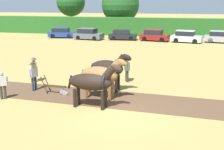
{
  "coord_description": "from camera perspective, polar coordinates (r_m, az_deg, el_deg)",
  "views": [
    {
      "loc": [
        2.79,
        -12.55,
        5.24
      ],
      "look_at": [
        -0.91,
        2.85,
        1.1
      ],
      "focal_mm": 45.0,
      "sensor_mm": 36.0,
      "label": 1
    }
  ],
  "objects": [
    {
      "name": "ground_plane",
      "position": [
        13.88,
        0.9,
        -7.53
      ],
      "size": [
        240.0,
        240.0,
        0.0
      ],
      "primitive_type": "plane",
      "color": "#998447"
    },
    {
      "name": "plowed_furrow_strip",
      "position": [
        18.26,
        -18.88,
        -2.83
      ],
      "size": [
        36.02,
        4.5,
        0.01
      ],
      "primitive_type": "cube",
      "rotation": [
        0.0,
        0.0,
        -0.04
      ],
      "color": "brown",
      "rests_on": "ground"
    },
    {
      "name": "hedgerow",
      "position": [
        44.96,
        10.04,
        9.55
      ],
      "size": [
        58.95,
        1.72,
        2.84
      ],
      "primitive_type": "cube",
      "color": "#286023",
      "rests_on": "ground"
    },
    {
      "name": "tree_far_left",
      "position": [
        53.85,
        -8.37,
        14.47
      ],
      "size": [
        5.25,
        5.25,
        7.85
      ],
      "color": "#423323",
      "rests_on": "ground"
    },
    {
      "name": "tree_left",
      "position": [
        50.88,
        1.73,
        14.05
      ],
      "size": [
        6.59,
        6.59,
        8.02
      ],
      "color": "#4C3823",
      "rests_on": "ground"
    },
    {
      "name": "draft_horse_lead_left",
      "position": [
        14.13,
        -4.08,
        -1.45
      ],
      "size": [
        2.97,
        0.98,
        2.39
      ],
      "rotation": [
        0.0,
        0.0,
        -0.04
      ],
      "color": "black",
      "rests_on": "ground"
    },
    {
      "name": "draft_horse_lead_right",
      "position": [
        15.47,
        -2.27,
        -0.02
      ],
      "size": [
        2.81,
        1.12,
        2.38
      ],
      "rotation": [
        0.0,
        0.0,
        -0.04
      ],
      "color": "brown",
      "rests_on": "ground"
    },
    {
      "name": "draft_horse_trail_left",
      "position": [
        16.8,
        -0.74,
        1.37
      ],
      "size": [
        2.69,
        1.11,
        2.38
      ],
      "rotation": [
        0.0,
        0.0,
        -0.04
      ],
      "color": "black",
      "rests_on": "ground"
    },
    {
      "name": "plow",
      "position": [
        16.76,
        -11.09,
        -2.71
      ],
      "size": [
        1.62,
        0.48,
        1.13
      ],
      "rotation": [
        0.0,
        0.0,
        -0.04
      ],
      "color": "#4C331E",
      "rests_on": "ground"
    },
    {
      "name": "farmer_at_plow",
      "position": [
        17.52,
        -15.66,
        0.18
      ],
      "size": [
        0.44,
        0.65,
        1.74
      ],
      "rotation": [
        0.0,
        0.0,
        -0.32
      ],
      "color": "#28334C",
      "rests_on": "ground"
    },
    {
      "name": "farmer_beside_team",
      "position": [
        18.79,
        3.06,
        1.41
      ],
      "size": [
        0.42,
        0.55,
        1.63
      ],
      "rotation": [
        0.0,
        0.0,
        0.58
      ],
      "color": "#38332D",
      "rests_on": "ground"
    },
    {
      "name": "farmer_onlooker_left",
      "position": [
        16.55,
        -21.4,
        -1.67
      ],
      "size": [
        0.49,
        0.45,
        1.54
      ],
      "rotation": [
        0.0,
        0.0,
        -0.84
      ],
      "color": "#38332D",
      "rests_on": "ground"
    },
    {
      "name": "farmer_onlooker_right",
      "position": [
        19.54,
        -15.5,
        1.42
      ],
      "size": [
        0.47,
        0.5,
        1.64
      ],
      "rotation": [
        0.0,
        0.0,
        0.75
      ],
      "color": "#28334C",
      "rests_on": "ground"
    },
    {
      "name": "parked_car_far_left",
      "position": [
        43.2,
        -10.17,
        8.43
      ],
      "size": [
        4.2,
        2.47,
        1.51
      ],
      "rotation": [
        0.0,
        0.0,
        0.17
      ],
      "color": "navy",
      "rests_on": "ground"
    },
    {
      "name": "parked_car_left",
      "position": [
        40.66,
        -4.84,
        8.27
      ],
      "size": [
        4.31,
        2.34,
        1.6
      ],
      "rotation": [
        0.0,
        0.0,
        -0.13
      ],
      "color": "#565B66",
      "rests_on": "ground"
    },
    {
      "name": "parked_car_center_left",
      "position": [
        40.18,
        2.14,
        8.13
      ],
      "size": [
        4.05,
        2.13,
        1.43
      ],
      "rotation": [
        0.0,
        0.0,
        0.09
      ],
      "color": "black",
      "rests_on": "ground"
    },
    {
      "name": "parked_car_center",
      "position": [
        39.39,
        8.59,
        7.95
      ],
      "size": [
        4.13,
        2.37,
        1.58
      ],
      "rotation": [
        0.0,
        0.0,
        -0.17
      ],
      "color": "maroon",
      "rests_on": "ground"
    },
    {
      "name": "parked_car_center_right",
      "position": [
        38.68,
        14.84,
        7.51
      ],
      "size": [
        4.17,
        2.48,
        1.58
      ],
      "rotation": [
        0.0,
        0.0,
        -0.2
      ],
      "color": "silver",
      "rests_on": "ground"
    },
    {
      "name": "parked_car_right",
      "position": [
        39.76,
        21.4,
        7.17
      ],
      "size": [
        4.71,
        2.52,
        1.56
      ],
      "rotation": [
        0.0,
        0.0,
        -0.19
      ],
      "color": "#9E9EA8",
      "rests_on": "ground"
    }
  ]
}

